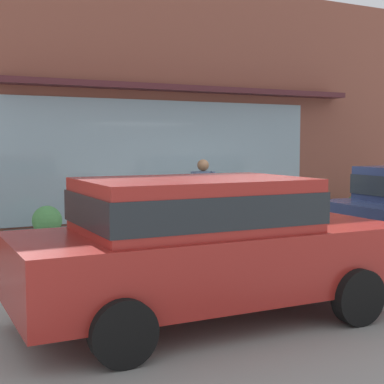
{
  "coord_description": "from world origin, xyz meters",
  "views": [
    {
      "loc": [
        -5.96,
        -8.33,
        2.04
      ],
      "look_at": [
        -0.89,
        1.2,
        1.1
      ],
      "focal_mm": 54.45,
      "sensor_mm": 36.0,
      "label": 1
    }
  ],
  "objects_px": {
    "potted_plant_doorstep": "(47,226)",
    "potted_plant_low_front": "(356,208)",
    "pedestrian_with_handbag": "(202,196)",
    "fire_hydrant": "(244,226)",
    "potted_plant_window_right": "(176,222)",
    "potted_plant_window_left": "(239,210)",
    "parked_car_red": "(204,241)"
  },
  "relations": [
    {
      "from": "fire_hydrant",
      "to": "parked_car_red",
      "type": "distance_m",
      "value": 4.41
    },
    {
      "from": "fire_hydrant",
      "to": "pedestrian_with_handbag",
      "type": "distance_m",
      "value": 1.02
    },
    {
      "from": "parked_car_red",
      "to": "potted_plant_doorstep",
      "type": "xyz_separation_m",
      "value": [
        -0.58,
        4.8,
        -0.42
      ]
    },
    {
      "from": "parked_car_red",
      "to": "potted_plant_low_front",
      "type": "distance_m",
      "value": 8.82
    },
    {
      "from": "fire_hydrant",
      "to": "potted_plant_window_right",
      "type": "relative_size",
      "value": 1.35
    },
    {
      "from": "parked_car_red",
      "to": "potted_plant_window_right",
      "type": "xyz_separation_m",
      "value": [
        2.15,
        5.02,
        -0.54
      ]
    },
    {
      "from": "fire_hydrant",
      "to": "pedestrian_with_handbag",
      "type": "xyz_separation_m",
      "value": [
        -0.5,
        0.71,
        0.53
      ]
    },
    {
      "from": "parked_car_red",
      "to": "potted_plant_window_left",
      "type": "xyz_separation_m",
      "value": [
        3.55,
        4.8,
        -0.36
      ]
    },
    {
      "from": "potted_plant_doorstep",
      "to": "potted_plant_low_front",
      "type": "height_order",
      "value": "potted_plant_doorstep"
    },
    {
      "from": "fire_hydrant",
      "to": "potted_plant_doorstep",
      "type": "bearing_deg",
      "value": 157.43
    },
    {
      "from": "potted_plant_doorstep",
      "to": "potted_plant_window_left",
      "type": "relative_size",
      "value": 0.75
    },
    {
      "from": "potted_plant_window_right",
      "to": "potted_plant_window_left",
      "type": "distance_m",
      "value": 1.43
    },
    {
      "from": "potted_plant_window_left",
      "to": "potted_plant_window_right",
      "type": "bearing_deg",
      "value": 171.28
    },
    {
      "from": "fire_hydrant",
      "to": "potted_plant_window_right",
      "type": "distance_m",
      "value": 1.72
    },
    {
      "from": "potted_plant_window_right",
      "to": "pedestrian_with_handbag",
      "type": "bearing_deg",
      "value": -83.04
    },
    {
      "from": "parked_car_red",
      "to": "potted_plant_low_front",
      "type": "relative_size",
      "value": 6.37
    },
    {
      "from": "parked_car_red",
      "to": "potted_plant_doorstep",
      "type": "bearing_deg",
      "value": 98.65
    },
    {
      "from": "pedestrian_with_handbag",
      "to": "parked_car_red",
      "type": "height_order",
      "value": "pedestrian_with_handbag"
    },
    {
      "from": "pedestrian_with_handbag",
      "to": "potted_plant_doorstep",
      "type": "bearing_deg",
      "value": 23.61
    },
    {
      "from": "pedestrian_with_handbag",
      "to": "potted_plant_window_right",
      "type": "distance_m",
      "value": 1.09
    },
    {
      "from": "potted_plant_doorstep",
      "to": "potted_plant_window_left",
      "type": "bearing_deg",
      "value": 0.02
    },
    {
      "from": "potted_plant_doorstep",
      "to": "potted_plant_low_front",
      "type": "relative_size",
      "value": 1.25
    },
    {
      "from": "potted_plant_window_left",
      "to": "potted_plant_low_front",
      "type": "relative_size",
      "value": 1.67
    },
    {
      "from": "potted_plant_window_right",
      "to": "potted_plant_doorstep",
      "type": "bearing_deg",
      "value": -175.46
    },
    {
      "from": "pedestrian_with_handbag",
      "to": "potted_plant_window_right",
      "type": "height_order",
      "value": "pedestrian_with_handbag"
    },
    {
      "from": "pedestrian_with_handbag",
      "to": "potted_plant_window_left",
      "type": "height_order",
      "value": "pedestrian_with_handbag"
    },
    {
      "from": "potted_plant_low_front",
      "to": "pedestrian_with_handbag",
      "type": "bearing_deg",
      "value": -168.74
    },
    {
      "from": "fire_hydrant",
      "to": "potted_plant_window_left",
      "type": "xyz_separation_m",
      "value": [
        0.79,
        1.39,
        0.1
      ]
    },
    {
      "from": "potted_plant_doorstep",
      "to": "potted_plant_window_right",
      "type": "xyz_separation_m",
      "value": [
        2.73,
        0.22,
        -0.12
      ]
    },
    {
      "from": "potted_plant_window_right",
      "to": "parked_car_red",
      "type": "bearing_deg",
      "value": -113.16
    },
    {
      "from": "fire_hydrant",
      "to": "pedestrian_with_handbag",
      "type": "relative_size",
      "value": 0.55
    },
    {
      "from": "pedestrian_with_handbag",
      "to": "parked_car_red",
      "type": "bearing_deg",
      "value": 98.37
    }
  ]
}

